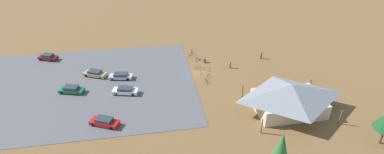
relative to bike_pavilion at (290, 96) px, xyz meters
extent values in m
plane|color=brown|center=(12.52, -15.53, -2.99)|extent=(160.00, 160.00, 0.00)
cube|color=#56565B|center=(36.18, -14.13, -2.97)|extent=(42.94, 32.54, 0.05)
cube|color=beige|center=(0.00, 0.00, -1.61)|extent=(11.33, 7.62, 2.77)
pyramid|color=gray|center=(0.00, 0.00, 1.06)|extent=(13.89, 10.18, 2.57)
cylinder|color=brown|center=(-6.75, -4.90, -1.61)|extent=(0.20, 0.20, 2.77)
cylinder|color=brown|center=(6.75, -4.90, -1.61)|extent=(0.20, 0.20, 2.77)
cylinder|color=brown|center=(-6.75, 4.90, -1.61)|extent=(0.20, 0.20, 2.77)
cylinder|color=brown|center=(6.75, 4.90, -1.61)|extent=(0.20, 0.20, 2.77)
cylinder|color=brown|center=(10.82, -19.84, -2.54)|extent=(0.60, 0.60, 0.90)
cylinder|color=#99999E|center=(12.36, -17.86, -1.89)|extent=(0.08, 0.08, 2.20)
cube|color=#1959B2|center=(12.36, -17.86, -1.09)|extent=(0.56, 0.04, 0.40)
cylinder|color=brown|center=(-10.33, 10.04, -1.59)|extent=(0.33, 0.33, 2.80)
cone|color=#2D6633|center=(7.85, 13.23, 2.06)|extent=(2.53, 2.53, 4.81)
torus|color=black|center=(12.62, -15.28, -2.66)|extent=(0.14, 0.67, 0.67)
torus|color=black|center=(12.77, -14.31, -2.66)|extent=(0.14, 0.67, 0.67)
cylinder|color=orange|center=(12.70, -14.79, -2.55)|extent=(0.17, 0.90, 0.04)
cylinder|color=orange|center=(12.67, -14.97, -2.46)|extent=(0.04, 0.04, 0.41)
cube|color=black|center=(12.67, -14.97, -2.25)|extent=(0.11, 0.21, 0.05)
cylinder|color=orange|center=(12.76, -14.40, -2.46)|extent=(0.04, 0.04, 0.41)
cylinder|color=black|center=(12.76, -14.40, -2.25)|extent=(0.48, 0.10, 0.03)
torus|color=black|center=(12.31, -11.80, -2.65)|extent=(0.14, 0.69, 0.69)
torus|color=black|center=(12.17, -10.80, -2.65)|extent=(0.14, 0.69, 0.69)
cylinder|color=black|center=(12.24, -11.30, -2.53)|extent=(0.17, 0.93, 0.04)
cylinder|color=black|center=(12.26, -11.48, -2.45)|extent=(0.04, 0.04, 0.40)
cube|color=black|center=(12.26, -11.48, -2.25)|extent=(0.11, 0.21, 0.05)
cylinder|color=black|center=(12.18, -10.90, -2.43)|extent=(0.04, 0.04, 0.44)
cylinder|color=black|center=(12.18, -10.90, -2.21)|extent=(0.48, 0.10, 0.03)
torus|color=black|center=(13.43, -17.07, -2.66)|extent=(0.68, 0.05, 0.68)
torus|color=black|center=(12.45, -17.06, -2.66)|extent=(0.68, 0.05, 0.68)
cylinder|color=red|center=(12.94, -17.06, -2.54)|extent=(0.90, 0.05, 0.04)
cylinder|color=red|center=(13.11, -17.07, -2.47)|extent=(0.04, 0.04, 0.37)
cube|color=black|center=(13.11, -17.07, -2.28)|extent=(0.20, 0.08, 0.05)
cylinder|color=red|center=(12.54, -17.06, -2.45)|extent=(0.04, 0.04, 0.41)
cylinder|color=black|center=(12.54, -17.06, -2.24)|extent=(0.04, 0.48, 0.03)
torus|color=black|center=(12.92, -24.44, -2.62)|extent=(0.05, 0.76, 0.76)
torus|color=black|center=(12.93, -25.52, -2.62)|extent=(0.05, 0.76, 0.76)
cylinder|color=#2347B7|center=(12.93, -24.98, -2.49)|extent=(0.05, 0.99, 0.04)
cylinder|color=#2347B7|center=(12.92, -24.79, -2.38)|extent=(0.04, 0.04, 0.47)
cube|color=black|center=(12.92, -24.79, -2.14)|extent=(0.08, 0.20, 0.05)
cylinder|color=#2347B7|center=(12.93, -25.41, -2.39)|extent=(0.04, 0.04, 0.45)
cylinder|color=black|center=(12.93, -25.41, -2.17)|extent=(0.48, 0.04, 0.03)
torus|color=black|center=(12.62, -20.78, -2.62)|extent=(0.39, 0.68, 0.75)
torus|color=black|center=(12.11, -21.73, -2.62)|extent=(0.39, 0.68, 0.75)
cylinder|color=yellow|center=(12.37, -21.26, -2.50)|extent=(0.50, 0.89, 0.04)
cylinder|color=yellow|center=(12.46, -21.09, -2.40)|extent=(0.04, 0.04, 0.43)
cube|color=black|center=(12.46, -21.09, -2.19)|extent=(0.17, 0.21, 0.05)
cylinder|color=yellow|center=(12.16, -21.63, -2.39)|extent=(0.04, 0.04, 0.45)
cylinder|color=black|center=(12.16, -21.63, -2.17)|extent=(0.44, 0.26, 0.03)
torus|color=black|center=(11.55, -16.20, -2.65)|extent=(0.63, 0.34, 0.69)
torus|color=black|center=(10.64, -15.75, -2.65)|extent=(0.63, 0.34, 0.69)
cylinder|color=silver|center=(11.10, -15.98, -2.54)|extent=(0.86, 0.45, 0.04)
cylinder|color=silver|center=(11.26, -16.06, -2.45)|extent=(0.04, 0.04, 0.39)
cube|color=black|center=(11.26, -16.06, -2.26)|extent=(0.21, 0.16, 0.05)
cylinder|color=silver|center=(10.73, -15.80, -2.41)|extent=(0.04, 0.04, 0.48)
cylinder|color=black|center=(10.73, -15.80, -2.17)|extent=(0.24, 0.44, 0.03)
torus|color=black|center=(11.77, -13.06, -2.67)|extent=(0.40, 0.55, 0.65)
torus|color=black|center=(11.18, -13.91, -2.67)|extent=(0.40, 0.55, 0.65)
cylinder|color=#722D9E|center=(11.48, -13.49, -2.57)|extent=(0.57, 0.81, 0.04)
cylinder|color=#722D9E|center=(11.58, -13.33, -2.49)|extent=(0.04, 0.04, 0.36)
cube|color=black|center=(11.58, -13.33, -2.31)|extent=(0.18, 0.21, 0.05)
cylinder|color=#722D9E|center=(11.24, -13.83, -2.47)|extent=(0.04, 0.04, 0.40)
cylinder|color=black|center=(11.24, -13.83, -2.27)|extent=(0.41, 0.30, 0.03)
torus|color=black|center=(13.96, -22.97, -2.65)|extent=(0.42, 0.60, 0.69)
torus|color=black|center=(13.38, -23.85, -2.65)|extent=(0.42, 0.60, 0.69)
cylinder|color=#B7B7BC|center=(13.67, -23.41, -2.53)|extent=(0.57, 0.82, 0.04)
cylinder|color=#B7B7BC|center=(13.77, -23.25, -2.45)|extent=(0.04, 0.04, 0.40)
cube|color=black|center=(13.77, -23.25, -2.25)|extent=(0.18, 0.21, 0.05)
cylinder|color=#B7B7BC|center=(13.43, -23.76, -2.41)|extent=(0.04, 0.04, 0.47)
cylinder|color=black|center=(13.43, -23.76, -2.18)|extent=(0.42, 0.29, 0.03)
cube|color=white|center=(28.32, -9.92, -2.39)|extent=(5.06, 2.84, 0.67)
cube|color=#2D3842|center=(28.32, -9.92, -1.82)|extent=(2.97, 2.14, 0.47)
cylinder|color=black|center=(30.08, -9.54, -2.62)|extent=(0.67, 0.36, 0.64)
cylinder|color=black|center=(29.72, -11.05, -2.62)|extent=(0.67, 0.36, 0.64)
cylinder|color=black|center=(26.92, -8.78, -2.62)|extent=(0.67, 0.36, 0.64)
cylinder|color=black|center=(26.55, -10.29, -2.62)|extent=(0.67, 0.36, 0.64)
cube|color=#BCBCC1|center=(29.40, -15.67, -2.44)|extent=(4.98, 2.66, 0.56)
cube|color=#2D3842|center=(29.40, -15.67, -1.92)|extent=(2.90, 2.06, 0.48)
cylinder|color=black|center=(31.12, -15.20, -2.62)|extent=(0.67, 0.34, 0.64)
cylinder|color=black|center=(30.82, -16.75, -2.62)|extent=(0.67, 0.34, 0.64)
cylinder|color=black|center=(27.97, -14.59, -2.62)|extent=(0.67, 0.34, 0.64)
cylinder|color=black|center=(27.67, -16.13, -2.62)|extent=(0.67, 0.34, 0.64)
cube|color=#1E6B3D|center=(38.52, -12.02, -2.45)|extent=(5.02, 3.10, 0.56)
cube|color=#2D3842|center=(38.52, -12.02, -1.88)|extent=(2.98, 2.31, 0.57)
cylinder|color=black|center=(40.28, -11.67, -2.62)|extent=(0.68, 0.39, 0.64)
cylinder|color=black|center=(39.82, -13.25, -2.62)|extent=(0.68, 0.39, 0.64)
cylinder|color=black|center=(37.22, -10.78, -2.62)|extent=(0.68, 0.39, 0.64)
cylinder|color=black|center=(36.76, -12.37, -2.62)|extent=(0.68, 0.39, 0.64)
cube|color=maroon|center=(46.29, -26.99, -2.39)|extent=(4.58, 3.18, 0.68)
cube|color=#2D3842|center=(46.29, -26.99, -1.76)|extent=(2.77, 2.33, 0.58)
cylinder|color=black|center=(47.92, -26.74, -2.62)|extent=(0.68, 0.43, 0.64)
cylinder|color=black|center=(47.35, -28.24, -2.62)|extent=(0.68, 0.43, 0.64)
cylinder|color=black|center=(45.23, -25.74, -2.62)|extent=(0.68, 0.43, 0.64)
cylinder|color=black|center=(44.67, -27.24, -2.62)|extent=(0.68, 0.43, 0.64)
cube|color=tan|center=(34.75, -17.55, -2.42)|extent=(5.02, 3.62, 0.60)
cube|color=#2D3842|center=(34.75, -17.55, -1.86)|extent=(3.06, 2.56, 0.52)
cylinder|color=black|center=(36.53, -17.48, -2.62)|extent=(0.67, 0.47, 0.64)
cylinder|color=black|center=(35.85, -18.95, -2.62)|extent=(0.67, 0.47, 0.64)
cylinder|color=black|center=(33.64, -16.15, -2.62)|extent=(0.67, 0.47, 0.64)
cylinder|color=black|center=(32.96, -17.61, -2.62)|extent=(0.67, 0.47, 0.64)
cube|color=red|center=(31.44, -1.13, -2.41)|extent=(5.09, 3.62, 0.62)
cube|color=#2D3842|center=(31.44, -1.13, -1.82)|extent=(3.09, 2.56, 0.56)
cylinder|color=black|center=(33.25, -1.06, -2.62)|extent=(0.67, 0.46, 0.64)
cylinder|color=black|center=(32.59, -2.53, -2.62)|extent=(0.67, 0.46, 0.64)
cylinder|color=black|center=(30.29, 0.26, -2.62)|extent=(0.67, 0.46, 0.64)
cylinder|color=black|center=(29.64, -1.20, -2.62)|extent=(0.67, 0.46, 0.64)
cube|color=#2D3347|center=(-2.56, -19.56, -2.52)|extent=(0.39, 0.40, 0.94)
cylinder|color=red|center=(-2.56, -19.56, -1.75)|extent=(0.36, 0.36, 0.62)
sphere|color=tan|center=(-2.56, -19.56, -1.32)|extent=(0.24, 0.24, 0.24)
cube|color=#2D3347|center=(5.80, -16.44, -2.58)|extent=(0.36, 0.39, 0.84)
cylinder|color=green|center=(5.80, -16.44, -1.83)|extent=(0.36, 0.36, 0.64)
sphere|color=tan|center=(5.80, -16.44, -1.39)|extent=(0.24, 0.24, 0.24)
camera|label=1|loc=(23.45, 38.21, 28.91)|focal=27.56mm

